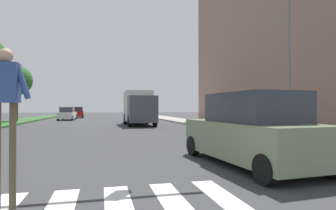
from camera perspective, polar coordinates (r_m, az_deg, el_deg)
The scene contains 11 objects.
ground_plane at distance 26.58m, azimuth -13.85°, elevation -3.93°, with size 140.00×140.00×0.00m, color #38383A.
crosswalk at distance 4.78m, azimuth -15.75°, elevation -19.66°, with size 4.95×2.20×0.01m.
tree_distant at distance 34.19m, azimuth -28.63°, elevation 4.44°, with size 3.26×3.26×6.02m.
sidewalk_right at distance 26.19m, azimuth 6.72°, elevation -3.83°, with size 3.00×64.00×0.15m, color #9E9991.
street_lamp_right at distance 14.41m, azimuth 23.20°, elevation 11.60°, with size 1.02×0.24×7.50m.
pedestrian_performer at distance 4.98m, azimuth -30.35°, elevation 0.56°, with size 0.75×0.26×2.49m.
suv_crossing at distance 7.96m, azimuth 16.51°, elevation -5.15°, with size 2.29×4.73×1.97m.
sedan_midblock at distance 28.66m, azimuth -7.08°, elevation -2.16°, with size 2.34×4.70×1.65m.
sedan_distant at distance 37.67m, azimuth -19.92°, elevation -1.75°, with size 1.99×4.38×1.64m.
sedan_far_horizon at distance 45.67m, azimuth -18.04°, elevation -1.52°, with size 2.00×4.26×1.69m.
truck_box_delivery at distance 25.26m, azimuth -5.99°, elevation -0.41°, with size 2.40×6.20×3.10m.
Camera 1 is at (0.18, 3.46, 1.57)m, focal length 29.76 mm.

